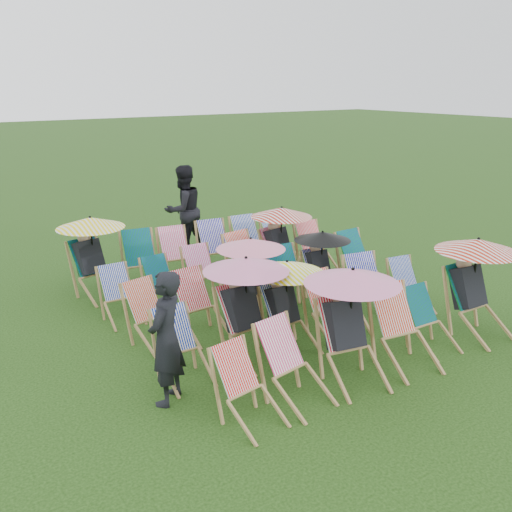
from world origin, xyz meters
TOP-DOWN VIEW (x-y plane):
  - ground at (0.00, 0.00)m, footprint 100.00×100.00m
  - deckchair_0 at (-1.95, -2.29)m, footprint 0.67×0.85m
  - deckchair_1 at (-1.27, -2.23)m, footprint 0.75×0.95m
  - deckchair_2 at (-0.38, -2.20)m, footprint 1.19×1.27m
  - deckchair_3 at (0.46, -2.33)m, footprint 0.79×1.01m
  - deckchair_4 at (1.16, -2.19)m, footprint 0.58×0.79m
  - deckchair_5 at (2.08, -2.24)m, footprint 1.20×1.25m
  - deckchair_6 at (-2.12, -1.04)m, footprint 0.59×0.82m
  - deckchair_7 at (-1.09, -0.98)m, footprint 1.16×1.23m
  - deckchair_8 at (-0.48, -1.06)m, footprint 1.05×1.10m
  - deckchair_9 at (0.31, -1.03)m, footprint 0.60×0.83m
  - deckchair_10 at (1.16, -1.06)m, footprint 0.82×1.02m
  - deckchair_11 at (2.03, -1.07)m, footprint 0.64×0.82m
  - deckchair_12 at (-1.99, 0.11)m, footprint 0.73×0.91m
  - deckchair_13 at (-1.29, -0.00)m, footprint 0.67×0.89m
  - deckchair_14 at (-0.31, 0.07)m, footprint 1.08×1.17m
  - deckchair_15 at (0.37, -0.02)m, footprint 0.76×1.00m
  - deckchair_16 at (1.18, 0.16)m, footprint 0.97×1.02m
  - deckchair_17 at (2.09, 0.10)m, footprint 0.70×0.95m
  - deckchair_18 at (-2.06, 1.17)m, footprint 0.57×0.78m
  - deckchair_19 at (-1.28, 1.27)m, footprint 0.58×0.78m
  - deckchair_20 at (-0.51, 1.26)m, footprint 0.61×0.83m
  - deckchair_21 at (0.37, 1.14)m, footprint 0.80×1.02m
  - deckchair_22 at (1.22, 1.33)m, footprint 1.14×1.24m
  - deckchair_23 at (1.96, 1.20)m, footprint 0.66×0.91m
  - deckchair_24 at (-2.02, 2.45)m, footprint 1.16×1.27m
  - deckchair_25 at (-1.19, 2.32)m, footprint 0.81×1.02m
  - deckchair_26 at (-0.45, 2.38)m, footprint 0.75×0.96m
  - deckchair_27 at (0.35, 2.27)m, footprint 0.78×1.00m
  - deckchair_28 at (1.16, 2.33)m, footprint 0.72×0.95m
  - deckchair_29 at (1.90, 2.34)m, footprint 0.69×0.87m
  - person_left at (-2.49, -1.40)m, footprint 0.70×0.67m
  - person_rear at (0.46, 3.90)m, footprint 1.05×0.89m

SIDE VIEW (x-z plane):
  - ground at x=0.00m, z-range 0.00..0.00m
  - deckchair_11 at x=2.03m, z-range 0.00..0.82m
  - deckchair_19 at x=-1.28m, z-range 0.00..0.82m
  - deckchair_18 at x=-2.06m, z-range 0.00..0.83m
  - deckchair_4 at x=1.16m, z-range 0.00..0.84m
  - deckchair_0 at x=-1.95m, z-range 0.00..0.85m
  - deckchair_29 at x=1.90m, z-range 0.00..0.85m
  - deckchair_6 at x=-2.12m, z-range 0.00..0.87m
  - deckchair_20 at x=-0.51m, z-range 0.00..0.88m
  - deckchair_12 at x=-1.99m, z-range 0.00..0.88m
  - deckchair_9 at x=0.31m, z-range 0.00..0.89m
  - deckchair_13 at x=-1.29m, z-range 0.00..0.93m
  - deckchair_1 at x=-1.27m, z-range 0.00..0.94m
  - deckchair_26 at x=-0.45m, z-range 0.00..0.96m
  - deckchair_23 at x=1.96m, z-range 0.00..0.97m
  - deckchair_28 at x=1.16m, z-range 0.00..0.97m
  - deckchair_27 at x=0.35m, z-range 0.00..1.00m
  - deckchair_10 at x=1.16m, z-range 0.00..1.00m
  - deckchair_17 at x=2.09m, z-range 0.00..1.00m
  - deckchair_25 at x=-1.19m, z-range 0.00..1.01m
  - deckchair_21 at x=0.37m, z-range 0.00..1.01m
  - deckchair_3 at x=0.46m, z-range 0.00..1.01m
  - deckchair_15 at x=0.37m, z-range 0.00..1.01m
  - deckchair_16 at x=1.18m, z-range 0.03..1.19m
  - deckchair_8 at x=-0.48m, z-range 0.03..1.27m
  - deckchair_14 at x=-0.31m, z-range 0.04..1.32m
  - deckchair_22 at x=1.22m, z-range 0.04..1.39m
  - deckchair_7 at x=-1.09m, z-range 0.04..1.41m
  - deckchair_24 at x=-2.02m, z-range 0.04..1.42m
  - deckchair_2 at x=-0.38m, z-range 0.04..1.46m
  - deckchair_5 at x=2.08m, z-range 0.04..1.47m
  - person_left at x=-2.49m, z-range 0.00..1.61m
  - person_rear at x=0.46m, z-range 0.00..1.91m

